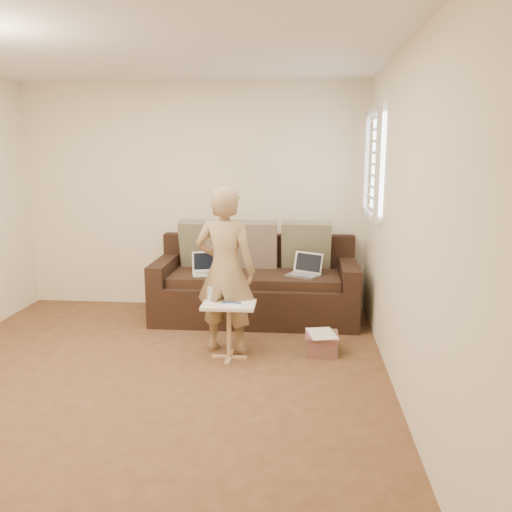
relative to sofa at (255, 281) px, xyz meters
name	(u,v)px	position (x,y,z in m)	size (l,w,h in m)	color
floor	(141,385)	(-0.76, -1.77, -0.42)	(4.50, 4.50, 0.00)	#4F311D
ceiling	(124,38)	(-0.76, -1.77, 2.18)	(4.50, 4.50, 0.00)	white
wall_back	(194,197)	(-0.76, 0.48, 0.87)	(4.00, 4.00, 0.00)	beige
wall_right	(406,226)	(1.24, -1.77, 0.87)	(4.50, 4.50, 0.00)	beige
window_blinds	(374,164)	(1.19, -0.27, 1.28)	(0.12, 0.88, 1.08)	white
sofa	(255,281)	(0.00, 0.00, 0.00)	(2.20, 0.95, 0.85)	black
pillow_left	(204,244)	(-0.60, 0.21, 0.37)	(0.55, 0.14, 0.55)	#6B6B4F
pillow_mid	(252,245)	(-0.05, 0.19, 0.37)	(0.55, 0.14, 0.55)	#735E52
pillow_right	(306,245)	(0.55, 0.24, 0.37)	(0.55, 0.14, 0.55)	#6B6B4F
laptop_silver	(303,276)	(0.52, -0.12, 0.10)	(0.33, 0.24, 0.22)	#B7BABC
laptop_white	(208,274)	(-0.51, -0.13, 0.10)	(0.32, 0.23, 0.23)	white
person	(225,270)	(-0.18, -0.99, 0.34)	(0.56, 0.38, 1.54)	#998253
side_table	(229,331)	(-0.13, -1.17, -0.17)	(0.46, 0.32, 0.51)	silver
drinking_glass	(211,294)	(-0.30, -1.08, 0.15)	(0.07, 0.07, 0.12)	silver
scissors	(231,303)	(-0.11, -1.18, 0.09)	(0.18, 0.10, 0.02)	silver
paper_on_table	(237,302)	(-0.07, -1.14, 0.09)	(0.21, 0.30, 0.00)	white
striped_box	(322,343)	(0.70, -0.97, -0.33)	(0.30, 0.30, 0.19)	red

